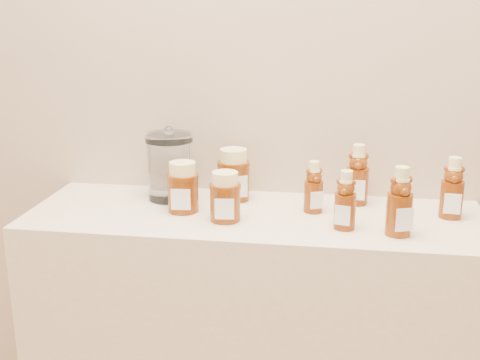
% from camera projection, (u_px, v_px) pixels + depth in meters
% --- Properties ---
extents(wall_back, '(3.50, 0.02, 2.70)m').
position_uv_depth(wall_back, '(265.00, 34.00, 1.64)').
color(wall_back, tan).
rests_on(wall_back, ground).
extents(bear_bottle_back_left, '(0.07, 0.07, 0.16)m').
position_uv_depth(bear_bottle_back_left, '(314.00, 183.00, 1.57)').
color(bear_bottle_back_left, '#5B2207').
rests_on(bear_bottle_back_left, display_table).
extents(bear_bottle_back_mid, '(0.07, 0.07, 0.19)m').
position_uv_depth(bear_bottle_back_mid, '(358.00, 171.00, 1.63)').
color(bear_bottle_back_mid, '#5B2207').
rests_on(bear_bottle_back_mid, display_table).
extents(bear_bottle_back_right, '(0.07, 0.07, 0.18)m').
position_uv_depth(bear_bottle_back_right, '(453.00, 184.00, 1.53)').
color(bear_bottle_back_right, '#5B2207').
rests_on(bear_bottle_back_right, display_table).
extents(bear_bottle_front_left, '(0.07, 0.07, 0.17)m').
position_uv_depth(bear_bottle_front_left, '(346.00, 196.00, 1.45)').
color(bear_bottle_front_left, '#5B2207').
rests_on(bear_bottle_front_left, display_table).
extents(bear_bottle_front_right, '(0.08, 0.08, 0.19)m').
position_uv_depth(bear_bottle_front_right, '(400.00, 197.00, 1.41)').
color(bear_bottle_front_right, '#5B2207').
rests_on(bear_bottle_front_right, display_table).
extents(honey_jar_left, '(0.09, 0.09, 0.13)m').
position_uv_depth(honey_jar_left, '(183.00, 187.00, 1.58)').
color(honey_jar_left, '#5B2207').
rests_on(honey_jar_left, display_table).
extents(honey_jar_back, '(0.12, 0.12, 0.15)m').
position_uv_depth(honey_jar_back, '(234.00, 174.00, 1.68)').
color(honey_jar_back, '#5B2207').
rests_on(honey_jar_back, display_table).
extents(honey_jar_front, '(0.09, 0.09, 0.13)m').
position_uv_depth(honey_jar_front, '(225.00, 196.00, 1.51)').
color(honey_jar_front, '#5B2207').
rests_on(honey_jar_front, display_table).
extents(glass_canister, '(0.17, 0.17, 0.20)m').
position_uv_depth(glass_canister, '(170.00, 164.00, 1.67)').
color(glass_canister, white).
rests_on(glass_canister, display_table).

